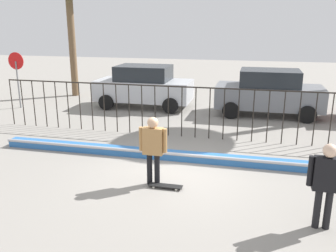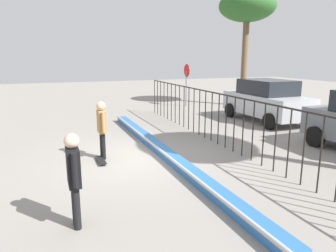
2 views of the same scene
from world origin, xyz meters
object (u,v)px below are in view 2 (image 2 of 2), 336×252
Objects in this scene: skateboard at (101,160)px; stop_sign at (186,79)px; palm_tree_short at (247,8)px; parked_car_silver at (266,100)px; skateboarder at (102,125)px; camera_operator at (74,172)px.

stop_sign reaches higher than skateboard.
palm_tree_short is at bearing 72.47° from stop_sign.
stop_sign reaches higher than parked_car_silver.
palm_tree_short reaches higher than parked_car_silver.
skateboard is (0.33, -0.13, -0.94)m from skateboarder.
camera_operator is 0.67× the size of stop_sign.
skateboarder is 10.38m from stop_sign.
camera_operator is 15.89m from palm_tree_short.
skateboard is at bearing -37.76° from stop_sign.
stop_sign is 5.31m from palm_tree_short.
skateboarder is 0.25× the size of palm_tree_short.
stop_sign is (-8.13, 6.43, 0.62)m from skateboarder.
camera_operator is at bearing -58.91° from parked_car_silver.
stop_sign is (-11.72, 7.51, 0.61)m from camera_operator.
stop_sign is (-8.46, 6.55, 1.56)m from skateboard.
parked_car_silver is (-6.27, 9.00, -0.03)m from camera_operator.
palm_tree_short is at bearing 125.26° from skateboard.
parked_car_silver is 1.72× the size of stop_sign.
skateboarder is 0.39× the size of parked_car_silver.
stop_sign is 0.38× the size of palm_tree_short.
skateboard is 0.12× the size of palm_tree_short.
camera_operator is at bearing -32.66° from stop_sign.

